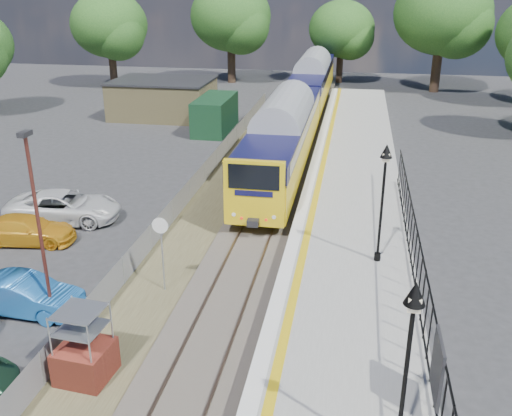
% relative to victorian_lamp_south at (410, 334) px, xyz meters
% --- Properties ---
extents(ground, '(120.00, 120.00, 0.00)m').
position_rel_victorian_lamp_south_xyz_m(ground, '(-5.50, 4.00, -4.30)').
color(ground, '#2D2D30').
rests_on(ground, ground).
extents(track_bed, '(5.90, 80.00, 0.29)m').
position_rel_victorian_lamp_south_xyz_m(track_bed, '(-5.97, 13.67, -4.21)').
color(track_bed, '#473F38').
rests_on(track_bed, ground).
extents(platform, '(5.00, 70.00, 0.90)m').
position_rel_victorian_lamp_south_xyz_m(platform, '(-1.30, 12.00, -3.85)').
color(platform, gray).
rests_on(platform, ground).
extents(platform_edge, '(0.90, 70.00, 0.01)m').
position_rel_victorian_lamp_south_xyz_m(platform_edge, '(-3.36, 12.00, -3.39)').
color(platform_edge, silver).
rests_on(platform_edge, platform).
extents(victorian_lamp_south, '(0.44, 0.44, 4.60)m').
position_rel_victorian_lamp_south_xyz_m(victorian_lamp_south, '(0.00, 0.00, 0.00)').
color(victorian_lamp_south, black).
rests_on(victorian_lamp_south, platform).
extents(victorian_lamp_north, '(0.44, 0.44, 4.60)m').
position_rel_victorian_lamp_south_xyz_m(victorian_lamp_north, '(-0.20, 10.00, 0.00)').
color(victorian_lamp_north, black).
rests_on(victorian_lamp_north, platform).
extents(palisade_fence, '(0.12, 26.00, 2.00)m').
position_rel_victorian_lamp_south_xyz_m(palisade_fence, '(1.05, 6.24, -2.46)').
color(palisade_fence, black).
rests_on(palisade_fence, platform).
extents(wire_fence, '(0.06, 52.00, 1.20)m').
position_rel_victorian_lamp_south_xyz_m(wire_fence, '(-9.70, 16.00, -3.70)').
color(wire_fence, '#999EA3').
rests_on(wire_fence, ground).
extents(outbuilding, '(10.80, 10.10, 3.12)m').
position_rel_victorian_lamp_south_xyz_m(outbuilding, '(-16.41, 35.21, -2.78)').
color(outbuilding, '#978855').
rests_on(outbuilding, ground).
extents(tree_line, '(56.80, 43.80, 11.88)m').
position_rel_victorian_lamp_south_xyz_m(tree_line, '(-4.10, 46.00, 2.31)').
color(tree_line, '#332319').
rests_on(tree_line, ground).
extents(train, '(2.82, 40.83, 3.51)m').
position_rel_victorian_lamp_south_xyz_m(train, '(-5.50, 33.21, -1.96)').
color(train, gold).
rests_on(train, ground).
extents(brick_plinth, '(1.58, 1.58, 2.33)m').
position_rel_victorian_lamp_south_xyz_m(brick_plinth, '(-8.65, 2.59, -3.18)').
color(brick_plinth, '#953726').
rests_on(brick_plinth, ground).
extents(speed_sign, '(0.61, 0.10, 3.01)m').
position_rel_victorian_lamp_south_xyz_m(speed_sign, '(-8.03, 7.81, -2.23)').
color(speed_sign, '#999EA3').
rests_on(speed_sign, ground).
extents(carpark_lamp, '(0.25, 0.50, 6.66)m').
position_rel_victorian_lamp_south_xyz_m(carpark_lamp, '(-11.18, 5.27, -0.48)').
color(carpark_lamp, '#481E18').
rests_on(carpark_lamp, ground).
extents(car_blue, '(4.20, 1.65, 1.36)m').
position_rel_victorian_lamp_south_xyz_m(car_blue, '(-12.34, 5.57, -3.62)').
color(car_blue, '#1B5BA4').
rests_on(car_blue, ground).
extents(car_yellow, '(4.48, 2.30, 1.24)m').
position_rel_victorian_lamp_south_xyz_m(car_yellow, '(-15.41, 10.84, -3.68)').
color(car_yellow, orange).
rests_on(car_yellow, ground).
extents(car_white, '(5.63, 3.17, 1.48)m').
position_rel_victorian_lamp_south_xyz_m(car_white, '(-14.93, 13.41, -3.56)').
color(car_white, silver).
rests_on(car_white, ground).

